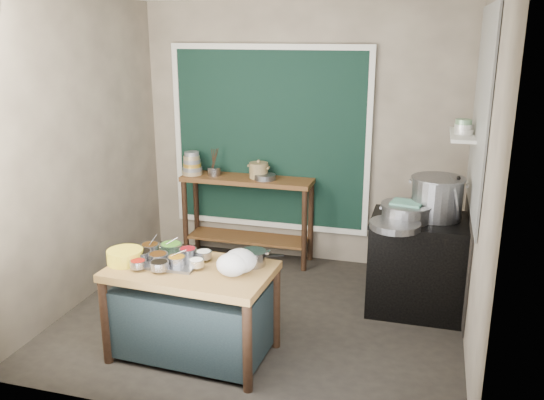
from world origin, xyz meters
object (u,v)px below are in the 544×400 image
(condiment_tray, at_px, (168,261))
(yellow_basin, at_px, (125,256))
(stove_block, at_px, (420,266))
(steamer, at_px, (406,212))
(back_counter, at_px, (248,219))
(saucepan, at_px, (253,258))
(prep_table, at_px, (193,312))
(utensil_cup, at_px, (214,171))
(stock_pot, at_px, (437,198))
(ceramic_crock, at_px, (259,171))

(condiment_tray, distance_m, yellow_basin, 0.34)
(stove_block, bearing_deg, steamer, -154.89)
(back_counter, height_order, saucepan, back_counter)
(saucepan, bearing_deg, prep_table, -179.05)
(condiment_tray, height_order, yellow_basin, yellow_basin)
(prep_table, bearing_deg, saucepan, 25.52)
(condiment_tray, relative_size, utensil_cup, 3.31)
(yellow_basin, distance_m, utensil_cup, 2.09)
(stove_block, bearing_deg, condiment_tray, -146.66)
(yellow_basin, distance_m, stock_pot, 2.73)
(prep_table, distance_m, stock_pot, 2.36)
(utensil_cup, bearing_deg, condiment_tray, -79.15)
(prep_table, bearing_deg, steamer, 41.53)
(yellow_basin, height_order, ceramic_crock, ceramic_crock)
(condiment_tray, xyz_separation_m, steamer, (1.75, 1.18, 0.19))
(ceramic_crock, bearing_deg, yellow_basin, -101.97)
(stove_block, xyz_separation_m, condiment_tray, (-1.90, -1.25, 0.34))
(saucepan, xyz_separation_m, steamer, (1.09, 1.04, 0.15))
(steamer, bearing_deg, condiment_tray, -146.00)
(stove_block, distance_m, steamer, 0.56)
(back_counter, xyz_separation_m, steamer, (1.75, -0.80, 0.48))
(yellow_basin, relative_size, ceramic_crock, 1.28)
(steamer, bearing_deg, prep_table, -141.37)
(prep_table, xyz_separation_m, stove_block, (1.69, 1.30, 0.05))
(condiment_tray, height_order, saucepan, saucepan)
(back_counter, bearing_deg, ceramic_crock, 8.89)
(saucepan, relative_size, steamer, 0.46)
(yellow_basin, distance_m, saucepan, 1.00)
(condiment_tray, height_order, ceramic_crock, ceramic_crock)
(back_counter, height_order, utensil_cup, utensil_cup)
(utensil_cup, bearing_deg, stove_block, -17.75)
(condiment_tray, bearing_deg, stock_pot, 33.43)
(stove_block, bearing_deg, stock_pot, 35.11)
(back_counter, relative_size, yellow_basin, 5.17)
(stove_block, bearing_deg, ceramic_crock, 157.09)
(prep_table, xyz_separation_m, utensil_cup, (-0.59, 2.03, 0.62))
(prep_table, xyz_separation_m, ceramic_crock, (-0.08, 2.05, 0.65))
(utensil_cup, bearing_deg, ceramic_crock, 2.28)
(condiment_tray, height_order, utensil_cup, utensil_cup)
(back_counter, relative_size, stock_pot, 3.02)
(stock_pot, relative_size, steamer, 1.04)
(back_counter, xyz_separation_m, yellow_basin, (-0.32, -2.08, 0.33))
(condiment_tray, xyz_separation_m, stock_pot, (2.00, 1.32, 0.31))
(utensil_cup, relative_size, steamer, 0.34)
(stove_block, xyz_separation_m, yellow_basin, (-2.22, -1.35, 0.38))
(back_counter, distance_m, saucepan, 1.99)
(saucepan, bearing_deg, stove_block, 20.16)
(stock_pot, bearing_deg, yellow_basin, -148.53)
(back_counter, bearing_deg, stove_block, -21.02)
(prep_table, height_order, ceramic_crock, ceramic_crock)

